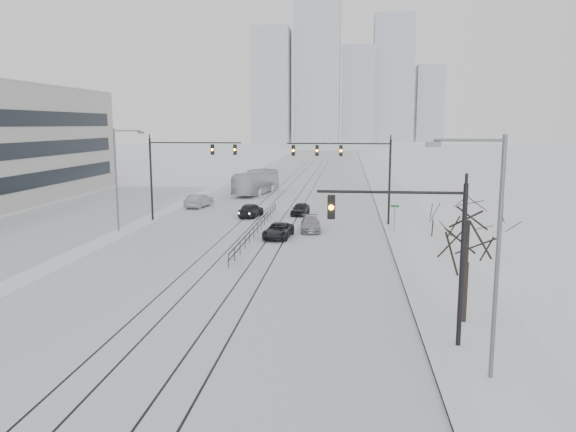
# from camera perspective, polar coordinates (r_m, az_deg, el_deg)

# --- Properties ---
(ground) EXTENTS (500.00, 500.00, 0.00)m
(ground) POSITION_cam_1_polar(r_m,az_deg,el_deg) (20.90, -16.93, -17.67)
(ground) COLOR white
(ground) RESTS_ON ground
(road) EXTENTS (22.00, 260.00, 0.02)m
(road) POSITION_cam_1_polar(r_m,az_deg,el_deg) (78.00, 0.41, 2.42)
(road) COLOR silver
(road) RESTS_ON ground
(sidewalk_east) EXTENTS (5.00, 260.00, 0.16)m
(sidewalk_east) POSITION_cam_1_polar(r_m,az_deg,el_deg) (77.84, 10.36, 2.31)
(sidewalk_east) COLOR white
(sidewalk_east) RESTS_ON ground
(curb) EXTENTS (0.10, 260.00, 0.12)m
(curb) POSITION_cam_1_polar(r_m,az_deg,el_deg) (77.69, 8.55, 2.33)
(curb) COLOR gray
(curb) RESTS_ON ground
(parking_strip) EXTENTS (14.00, 60.00, 0.03)m
(parking_strip) POSITION_cam_1_polar(r_m,az_deg,el_deg) (59.68, -21.61, -0.36)
(parking_strip) COLOR silver
(parking_strip) RESTS_ON ground
(tram_rails) EXTENTS (5.30, 180.00, 0.01)m
(tram_rails) POSITION_cam_1_polar(r_m,az_deg,el_deg) (58.32, -1.53, 0.10)
(tram_rails) COLOR black
(tram_rails) RESTS_ON ground
(skyline) EXTENTS (96.00, 48.00, 72.00)m
(skyline) POSITION_cam_1_polar(r_m,az_deg,el_deg) (291.48, 5.70, 13.43)
(skyline) COLOR #A6A9B6
(skyline) RESTS_ON ground
(traffic_mast_near) EXTENTS (6.10, 0.37, 7.00)m
(traffic_mast_near) POSITION_cam_1_polar(r_m,az_deg,el_deg) (23.76, 13.56, -2.56)
(traffic_mast_near) COLOR black
(traffic_mast_near) RESTS_ON ground
(traffic_mast_ne) EXTENTS (9.60, 0.37, 8.00)m
(traffic_mast_ne) POSITION_cam_1_polar(r_m,az_deg,el_deg) (52.18, 6.65, 5.30)
(traffic_mast_ne) COLOR black
(traffic_mast_ne) RESTS_ON ground
(traffic_mast_nw) EXTENTS (9.10, 0.37, 8.00)m
(traffic_mast_nw) POSITION_cam_1_polar(r_m,az_deg,el_deg) (55.60, -10.89, 5.24)
(traffic_mast_nw) COLOR black
(traffic_mast_nw) RESTS_ON ground
(street_light_east) EXTENTS (2.73, 0.25, 9.00)m
(street_light_east) POSITION_cam_1_polar(r_m,az_deg,el_deg) (21.10, 19.83, -2.55)
(street_light_east) COLOR #595B60
(street_light_east) RESTS_ON ground
(street_light_west) EXTENTS (2.73, 0.25, 9.00)m
(street_light_west) POSITION_cam_1_polar(r_m,az_deg,el_deg) (51.25, -16.78, 4.28)
(street_light_west) COLOR #595B60
(street_light_west) RESTS_ON ground
(bare_tree) EXTENTS (4.40, 4.40, 6.10)m
(bare_tree) POSITION_cam_1_polar(r_m,az_deg,el_deg) (27.09, 17.81, -1.47)
(bare_tree) COLOR black
(bare_tree) RESTS_ON ground
(median_fence) EXTENTS (0.06, 24.00, 1.00)m
(median_fence) POSITION_cam_1_polar(r_m,az_deg,el_deg) (48.49, -3.10, -1.19)
(median_fence) COLOR black
(median_fence) RESTS_ON ground
(street_sign) EXTENTS (0.70, 0.06, 2.40)m
(street_sign) POSITION_cam_1_polar(r_m,az_deg,el_deg) (49.84, 10.78, 0.20)
(street_sign) COLOR #595B60
(street_sign) RESTS_ON ground
(sedan_sb_inner) EXTENTS (2.33, 4.41, 1.43)m
(sedan_sb_inner) POSITION_cam_1_polar(r_m,az_deg,el_deg) (57.26, -3.79, 0.61)
(sedan_sb_inner) COLOR black
(sedan_sb_inner) RESTS_ON ground
(sedan_sb_outer) EXTENTS (2.44, 4.79, 1.51)m
(sedan_sb_outer) POSITION_cam_1_polar(r_m,az_deg,el_deg) (64.51, -9.03, 1.53)
(sedan_sb_outer) COLOR gray
(sedan_sb_outer) RESTS_ON ground
(sedan_nb_front) EXTENTS (2.43, 4.56, 1.22)m
(sedan_nb_front) POSITION_cam_1_polar(r_m,az_deg,el_deg) (46.56, -1.00, -1.51)
(sedan_nb_front) COLOR black
(sedan_nb_front) RESTS_ON ground
(sedan_nb_right) EXTENTS (2.07, 4.34, 1.22)m
(sedan_nb_right) POSITION_cam_1_polar(r_m,az_deg,el_deg) (49.57, 2.29, -0.86)
(sedan_nb_right) COLOR #929499
(sedan_nb_right) RESTS_ON ground
(sedan_nb_far) EXTENTS (2.02, 3.91, 1.27)m
(sedan_nb_far) POSITION_cam_1_polar(r_m,az_deg,el_deg) (58.30, 1.26, 0.70)
(sedan_nb_far) COLOR black
(sedan_nb_far) RESTS_ON ground
(box_truck) EXTENTS (4.85, 11.77, 3.19)m
(box_truck) POSITION_cam_1_polar(r_m,az_deg,el_deg) (76.13, -3.24, 3.44)
(box_truck) COLOR silver
(box_truck) RESTS_ON ground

